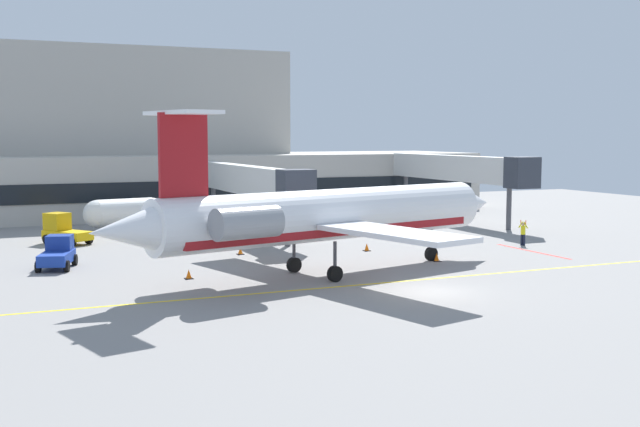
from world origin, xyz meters
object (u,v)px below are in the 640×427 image
(fuel_tank, at_px, (125,213))
(baggage_tug, at_px, (64,230))
(regional_jet, at_px, (322,216))
(marshaller, at_px, (523,233))
(pushback_tractor, at_px, (58,253))

(fuel_tank, bearing_deg, baggage_tug, -130.66)
(fuel_tank, bearing_deg, regional_jet, -76.23)
(regional_jet, distance_m, fuel_tank, 28.05)
(baggage_tug, distance_m, fuel_tank, 8.85)
(regional_jet, bearing_deg, marshaller, 16.69)
(marshaller, bearing_deg, fuel_tank, 139.81)
(baggage_tug, bearing_deg, fuel_tank, 49.34)
(regional_jet, bearing_deg, pushback_tractor, 147.04)
(regional_jet, xyz_separation_m, pushback_tractor, (-13.92, 9.02, -2.62))
(regional_jet, distance_m, pushback_tractor, 16.79)
(baggage_tug, height_order, pushback_tractor, baggage_tug)
(fuel_tank, bearing_deg, marshaller, -40.19)
(fuel_tank, relative_size, marshaller, 3.76)
(regional_jet, height_order, marshaller, regional_jet)
(baggage_tug, height_order, fuel_tank, fuel_tank)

